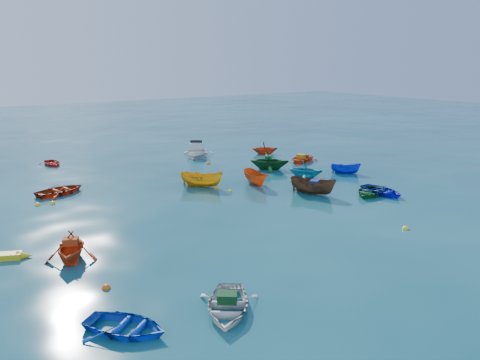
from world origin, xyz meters
TOP-DOWN VIEW (x-y plane):
  - ground at (0.00, 0.00)m, footprint 160.00×160.00m
  - dinghy_blue_sw at (-14.09, -8.64)m, footprint 3.53×3.67m
  - dinghy_white_near at (-10.50, -9.47)m, footprint 3.79×3.97m
  - sampan_brown_mid at (2.88, 0.34)m, footprint 2.63×3.54m
  - dinghy_blue_se at (6.76, -2.45)m, footprint 2.28×3.19m
  - dinghy_orange_w at (-13.95, -1.54)m, footprint 3.36×3.55m
  - sampan_yellow_mid at (-2.50, 6.31)m, footprint 3.07×3.24m
  - dinghy_green_e at (5.95, -2.09)m, footprint 3.81×3.31m
  - dinghy_cyan_se at (5.62, 4.12)m, footprint 3.50×3.58m
  - dinghy_red_nw at (-11.54, 10.17)m, footprint 3.79×3.09m
  - sampan_orange_n at (1.12, 4.56)m, footprint 1.70×3.21m
  - dinghy_green_n at (4.99, 7.89)m, footprint 4.27×4.23m
  - dinghy_red_ne at (9.30, 8.68)m, footprint 3.90×3.39m
  - sampan_blue_far at (9.25, 3.24)m, footprint 2.38×2.31m
  - dinghy_red_far at (-9.79, 20.06)m, footprint 1.97×2.66m
  - dinghy_orange_far at (8.75, 13.45)m, footprint 3.24×3.12m
  - motorboat_white at (2.62, 16.23)m, footprint 4.92×5.13m
  - tarp_green_a at (-10.44, -9.39)m, footprint 0.90×0.87m
  - tarp_blue_a at (2.95, 0.20)m, footprint 0.86×0.79m
  - tarp_orange_a at (-13.93, -1.50)m, footprint 0.82×0.74m
  - tarp_green_b at (4.92, 7.96)m, footprint 0.85×0.87m
  - tarp_orange_b at (9.21, 8.64)m, footprint 0.78×0.88m
  - buoy_or_a at (-13.59, -5.19)m, footprint 0.37×0.37m
  - buoy_ye_a at (2.29, -7.73)m, footprint 0.34×0.34m
  - buoy_or_b at (5.90, 2.59)m, footprint 0.37×0.37m
  - buoy_ye_b at (-12.57, 8.04)m, footprint 0.37×0.37m
  - buoy_or_c at (-1.99, 5.09)m, footprint 0.31×0.31m
  - buoy_ye_c at (-1.56, 3.94)m, footprint 0.30×0.30m
  - buoy_or_d at (9.42, 8.14)m, footprint 0.34×0.34m
  - buoy_ye_d at (-13.44, 8.26)m, footprint 0.36×0.36m
  - buoy_or_e at (1.85, 12.65)m, footprint 0.36×0.36m
  - buoy_ye_e at (10.42, 9.94)m, footprint 0.35×0.35m

SIDE VIEW (x-z plane):
  - ground at x=0.00m, z-range 0.00..0.00m
  - dinghy_blue_sw at x=-14.09m, z-range -0.31..0.31m
  - dinghy_white_near at x=-10.50m, z-range -0.34..0.34m
  - sampan_brown_mid at x=2.88m, z-range -0.64..0.64m
  - dinghy_blue_se at x=6.76m, z-range -0.33..0.33m
  - dinghy_orange_w at x=-13.95m, z-range -0.73..0.73m
  - sampan_yellow_mid at x=-2.50m, z-range -0.63..0.63m
  - dinghy_green_e at x=5.95m, z-range -0.33..0.33m
  - dinghy_cyan_se at x=5.62m, z-range -0.72..0.72m
  - dinghy_red_nw at x=-11.54m, z-range -0.34..0.34m
  - sampan_orange_n at x=1.12m, z-range -0.59..0.59m
  - dinghy_green_n at x=4.99m, z-range -0.85..0.85m
  - dinghy_red_ne at x=9.30m, z-range -0.34..0.34m
  - sampan_blue_far at x=9.25m, z-range -0.47..0.47m
  - dinghy_red_far at x=-9.79m, z-range -0.27..0.27m
  - dinghy_orange_far at x=8.75m, z-range -0.65..0.65m
  - motorboat_white at x=2.62m, z-range -0.73..0.73m
  - buoy_or_a at x=-13.59m, z-range -0.18..0.18m
  - buoy_ye_a at x=2.29m, z-range -0.17..0.17m
  - buoy_or_b at x=5.90m, z-range -0.19..0.19m
  - buoy_ye_b at x=-12.57m, z-range -0.18..0.18m
  - buoy_or_c at x=-1.99m, z-range -0.15..0.15m
  - buoy_ye_c at x=-1.56m, z-range -0.15..0.15m
  - buoy_or_d at x=9.42m, z-range -0.17..0.17m
  - buoy_ye_d at x=-13.44m, z-range -0.18..0.18m
  - buoy_or_e at x=1.85m, z-range -0.18..0.18m
  - buoy_ye_e at x=10.42m, z-range -0.17..0.17m
  - tarp_green_a at x=-10.44m, z-range 0.34..0.68m
  - tarp_orange_b at x=9.21m, z-range 0.34..0.69m
  - tarp_blue_a at x=2.95m, z-range 0.64..0.98m
  - tarp_orange_a at x=-13.93m, z-range 0.73..1.06m
  - tarp_green_b at x=4.92m, z-range 0.85..1.19m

